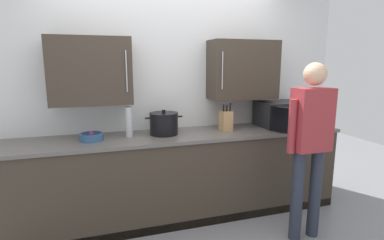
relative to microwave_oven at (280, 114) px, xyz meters
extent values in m
cube|color=white|center=(-1.25, 0.33, 0.32)|extent=(4.12, 0.10, 2.76)
cube|color=#3D3328|center=(-2.06, 0.12, 0.51)|extent=(0.77, 0.32, 0.65)
cylinder|color=#B7BABF|center=(-1.74, -0.06, 0.51)|extent=(0.01, 0.01, 0.39)
cube|color=#3D3328|center=(-0.44, 0.12, 0.51)|extent=(0.77, 0.32, 0.65)
cylinder|color=#B7BABF|center=(-0.76, -0.06, 0.51)|extent=(0.01, 0.01, 0.39)
cube|color=#3D3328|center=(-1.25, -0.03, -0.62)|extent=(3.56, 0.60, 0.88)
cube|color=#605B56|center=(-1.25, -0.03, -0.16)|extent=(3.60, 0.64, 0.03)
cube|color=black|center=(-1.25, -0.31, -1.01)|extent=(3.56, 0.04, 0.09)
cube|color=black|center=(0.03, 0.01, 0.00)|extent=(0.54, 0.40, 0.29)
cube|color=beige|center=(-0.05, 0.00, 0.00)|extent=(0.35, 0.34, 0.23)
cube|color=black|center=(0.22, -0.19, 0.00)|extent=(0.15, 0.01, 0.26)
cube|color=black|center=(-0.17, -0.37, 0.00)|extent=(0.17, 0.37, 0.26)
cylinder|color=#335684|center=(-2.09, -0.04, -0.11)|extent=(0.22, 0.22, 0.07)
cylinder|color=#192B42|center=(-2.09, -0.04, -0.09)|extent=(0.18, 0.18, 0.04)
sphere|color=#511E5B|center=(-2.09, -0.06, -0.07)|extent=(0.06, 0.06, 0.06)
sphere|color=#511E5B|center=(-2.09, -0.08, -0.08)|extent=(0.05, 0.05, 0.05)
sphere|color=red|center=(-2.08, -0.04, -0.08)|extent=(0.05, 0.05, 0.05)
cylinder|color=black|center=(-1.38, 0.00, -0.04)|extent=(0.29, 0.29, 0.21)
cylinder|color=black|center=(-1.38, 0.00, 0.07)|extent=(0.29, 0.29, 0.02)
cylinder|color=black|center=(-1.38, 0.00, 0.10)|extent=(0.04, 0.04, 0.03)
cylinder|color=black|center=(-1.55, 0.00, 0.04)|extent=(0.05, 0.02, 0.02)
cylinder|color=black|center=(-1.21, 0.00, 0.04)|extent=(0.05, 0.02, 0.02)
cylinder|color=#B7BABF|center=(-1.73, 0.00, -0.01)|extent=(0.07, 0.07, 0.27)
cylinder|color=#B7BABF|center=(-1.73, 0.00, 0.14)|extent=(0.07, 0.07, 0.03)
cube|color=tan|center=(-0.69, -0.01, -0.04)|extent=(0.11, 0.15, 0.21)
cylinder|color=black|center=(-0.73, -0.03, 0.11)|extent=(0.02, 0.02, 0.08)
cylinder|color=black|center=(-0.69, -0.03, 0.11)|extent=(0.02, 0.02, 0.07)
cylinder|color=black|center=(-0.65, -0.03, 0.12)|extent=(0.02, 0.02, 0.09)
cylinder|color=#282D3D|center=(-0.30, -0.78, -0.63)|extent=(0.11, 0.11, 0.86)
cylinder|color=#282D3D|center=(-0.10, -0.78, -0.63)|extent=(0.11, 0.11, 0.86)
cube|color=maroon|center=(-0.20, -0.78, 0.09)|extent=(0.34, 0.20, 0.56)
sphere|color=#DBAD89|center=(-0.20, -0.78, 0.49)|extent=(0.20, 0.20, 0.20)
cylinder|color=#DBAD89|center=(-0.01, -0.55, 0.19)|extent=(0.12, 0.50, 0.29)
cylinder|color=maroon|center=(-0.40, -0.78, 0.04)|extent=(0.07, 0.07, 0.48)
camera|label=1|loc=(-2.01, -2.98, 0.58)|focal=28.15mm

